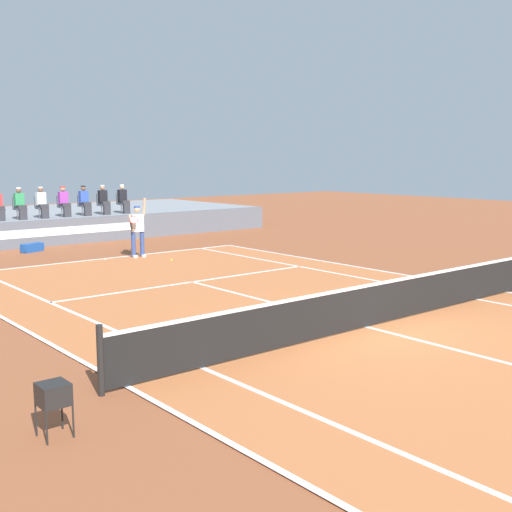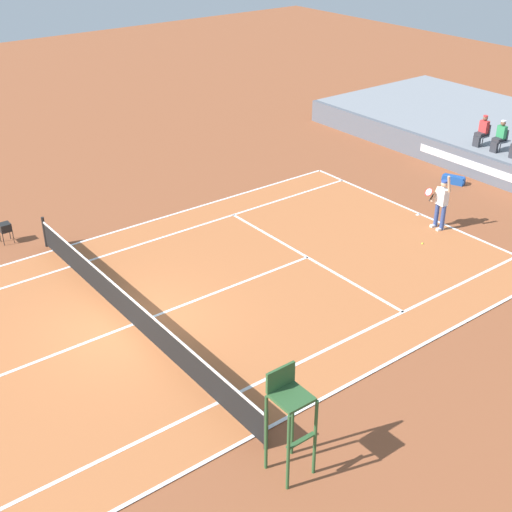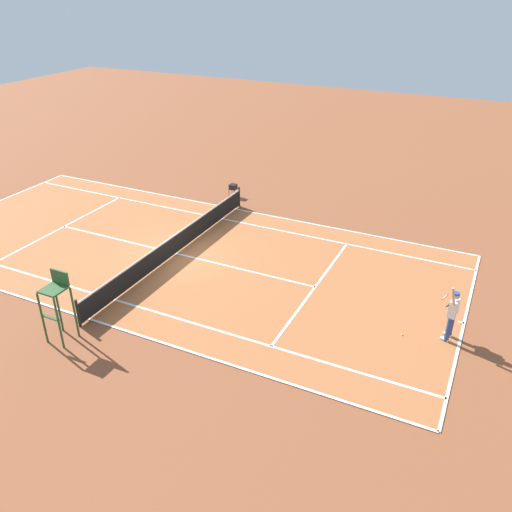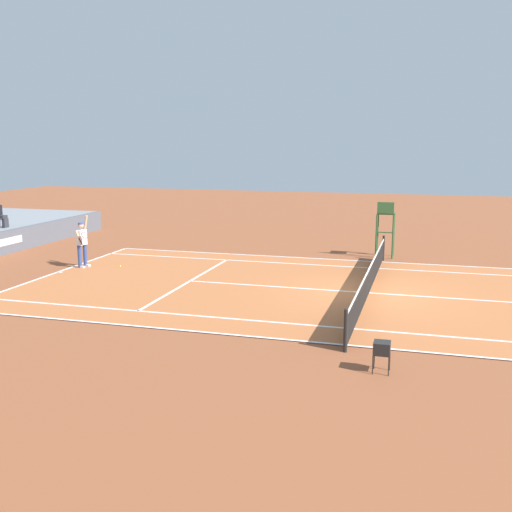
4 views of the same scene
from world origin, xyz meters
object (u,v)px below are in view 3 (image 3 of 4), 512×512
Objects in this scene: umpire_chair at (57,298)px; tennis_ball at (402,335)px; tennis_player at (452,314)px; ball_hopper at (233,187)px.

tennis_ball is at bearing 116.43° from umpire_chair.
ball_hopper is (-8.19, -12.41, -0.42)m from tennis_player.
tennis_player is 2.98× the size of ball_hopper.
umpire_chair is 3.49× the size of ball_hopper.
tennis_player is at bearing 56.58° from ball_hopper.
umpire_chair reaches higher than tennis_player.
tennis_ball is 14.05m from ball_hopper.
ball_hopper is at bearing -128.21° from tennis_ball.
umpire_chair is (5.51, -11.48, 0.56)m from tennis_player.
umpire_chair is at bearing -64.36° from tennis_player.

